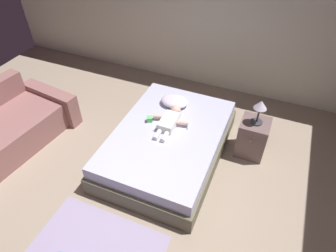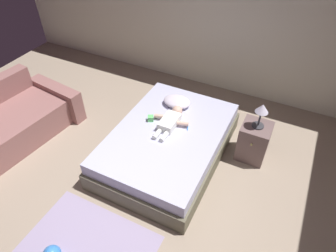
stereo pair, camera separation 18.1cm
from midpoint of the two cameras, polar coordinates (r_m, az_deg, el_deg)
name	(u,v)px [view 1 (the left image)]	position (r m, az deg, el deg)	size (l,w,h in m)	color
ground_plane	(128,209)	(3.72, -9.10, -15.60)	(8.00, 8.00, 0.00)	gray
wall_behind_bed	(211,14)	(5.11, 7.16, 20.66)	(8.00, 0.12, 2.59)	beige
bed	(168,144)	(4.07, -1.27, -3.44)	(1.41, 2.04, 0.44)	brown
pillow	(175,101)	(4.33, 0.06, 4.75)	(0.41, 0.31, 0.12)	silver
baby	(170,120)	(4.00, -0.92, 1.08)	(0.51, 0.66, 0.15)	white
toothbrush	(187,126)	(3.99, 2.43, 0.03)	(0.05, 0.12, 0.02)	#3789EB
nightstand	(252,138)	(4.21, 14.74, -2.18)	(0.38, 0.41, 0.55)	#6A5351
lamp	(260,107)	(3.88, 16.05, 3.43)	(0.16, 0.16, 0.35)	#333338
toy_block	(150,119)	(4.06, -4.84, 1.30)	(0.10, 0.10, 0.08)	#61CA68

